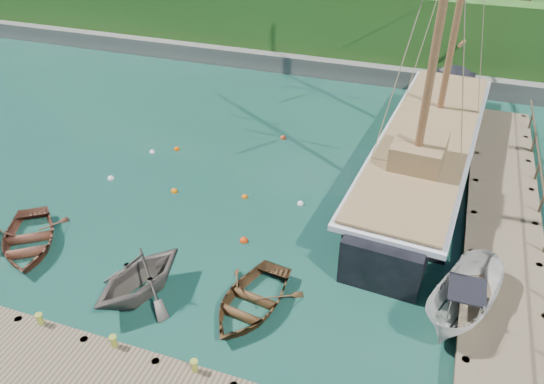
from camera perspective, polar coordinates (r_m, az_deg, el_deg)
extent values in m
plane|color=#14382E|center=(22.30, -6.97, -8.26)|extent=(160.00, 160.00, 0.00)
cube|color=#473B2A|center=(26.17, 23.66, -2.64)|extent=(3.20, 24.00, 0.12)
cube|color=black|center=(26.26, 23.58, -2.92)|extent=(3.20, 24.00, 0.20)
cylinder|color=black|center=(36.54, 21.25, 7.43)|extent=(0.28, 0.28, 1.10)
cylinder|color=black|center=(36.79, 25.24, 6.63)|extent=(0.28, 0.28, 1.10)
cylinder|color=olive|center=(21.29, -23.19, -13.95)|extent=(0.26, 0.26, 0.45)
cylinder|color=olive|center=(19.76, -16.28, -16.71)|extent=(0.26, 0.26, 0.45)
cylinder|color=olive|center=(18.59, -8.13, -19.58)|extent=(0.26, 0.26, 0.45)
imported|color=brown|center=(25.60, -24.62, -5.29)|extent=(5.30, 5.63, 0.95)
imported|color=#5C534B|center=(21.70, -13.81, -10.61)|extent=(4.64, 5.00, 2.17)
imported|color=#4C3219|center=(20.62, -2.31, -12.26)|extent=(3.76, 4.82, 0.91)
imported|color=silver|center=(21.41, 19.54, -12.61)|extent=(3.46, 5.42, 1.96)
cube|color=black|center=(28.94, 15.97, 2.97)|extent=(5.58, 14.19, 2.88)
cube|color=black|center=(36.95, 18.48, 9.35)|extent=(2.81, 4.54, 2.59)
cube|color=black|center=(22.39, 12.32, -6.43)|extent=(3.42, 3.81, 2.74)
cube|color=silver|center=(28.27, 16.41, 5.44)|extent=(5.98, 18.54, 0.25)
cube|color=brown|center=(28.16, 16.49, 5.89)|extent=(5.54, 18.11, 0.12)
cube|color=brown|center=(25.25, 15.55, 4.29)|extent=(2.48, 3.17, 1.20)
cylinder|color=brown|center=(39.28, 19.98, 15.00)|extent=(0.78, 6.89, 1.69)
cylinder|color=brown|center=(22.38, 17.83, 18.12)|extent=(0.36, 0.36, 14.09)
sphere|color=silver|center=(29.02, -16.93, 1.33)|extent=(0.36, 0.36, 0.36)
sphere|color=orange|center=(27.20, -10.47, 0.02)|extent=(0.33, 0.33, 0.33)
sphere|color=#DE6409|center=(26.37, -2.96, -0.58)|extent=(0.30, 0.30, 0.30)
sphere|color=silver|center=(25.87, 3.07, -1.34)|extent=(0.32, 0.32, 0.32)
sphere|color=#E84E00|center=(31.00, -10.21, 4.51)|extent=(0.32, 0.32, 0.32)
sphere|color=#FB4E1D|center=(31.73, 1.21, 5.78)|extent=(0.33, 0.33, 0.33)
sphere|color=silver|center=(30.98, -12.75, 4.17)|extent=(0.32, 0.32, 0.32)
sphere|color=red|center=(23.59, -3.05, -5.30)|extent=(0.37, 0.37, 0.37)
cube|color=#474744|center=(44.18, -3.07, 14.78)|extent=(50.00, 4.00, 1.40)
cube|color=#264817|center=(48.88, -0.38, 19.61)|extent=(50.00, 14.00, 6.00)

